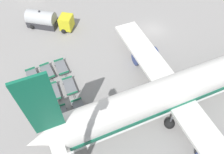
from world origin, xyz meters
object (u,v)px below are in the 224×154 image
(airplane, at_px, (181,88))
(baggage_dolly_row_near_col_a, at_px, (33,77))
(baggage_dolly_row_mid_a_col_c, at_px, (63,116))
(baggage_dolly_row_mid_b_col_a, at_px, (62,67))
(baggage_dolly_row_near_col_b, at_px, (40,98))
(baggage_dolly_row_near_col_c, at_px, (47,123))
(baggage_dolly_row_mid_a_col_b, at_px, (54,92))
(baggage_dolly_row_mid_b_col_b, at_px, (70,86))
(fuel_tanker_secondary, at_px, (47,20))
(baggage_dolly_row_mid_b_col_c, at_px, (80,110))
(baggage_dolly_row_mid_a_col_a, at_px, (47,72))

(airplane, bearing_deg, baggage_dolly_row_near_col_a, -122.61)
(baggage_dolly_row_mid_a_col_c, bearing_deg, baggage_dolly_row_mid_b_col_a, 167.02)
(baggage_dolly_row_near_col_b, height_order, baggage_dolly_row_near_col_c, same)
(airplane, relative_size, baggage_dolly_row_near_col_b, 10.58)
(baggage_dolly_row_mid_a_col_b, distance_m, baggage_dolly_row_mid_a_col_c, 4.14)
(baggage_dolly_row_mid_a_col_b, bearing_deg, baggage_dolly_row_mid_a_col_c, 3.11)
(baggage_dolly_row_mid_b_col_a, bearing_deg, baggage_dolly_row_mid_b_col_b, 3.41)
(fuel_tanker_secondary, distance_m, baggage_dolly_row_mid_b_col_b, 15.22)
(baggage_dolly_row_mid_a_col_b, height_order, baggage_dolly_row_mid_a_col_c, same)
(baggage_dolly_row_near_col_a, bearing_deg, baggage_dolly_row_mid_b_col_c, 31.45)
(baggage_dolly_row_mid_a_col_a, relative_size, baggage_dolly_row_mid_b_col_a, 1.01)
(baggage_dolly_row_near_col_a, bearing_deg, fuel_tanker_secondary, 158.00)
(airplane, relative_size, baggage_dolly_row_mid_b_col_c, 10.70)
(baggage_dolly_row_mid_a_col_a, height_order, baggage_dolly_row_mid_a_col_c, same)
(baggage_dolly_row_near_col_c, height_order, baggage_dolly_row_mid_a_col_a, same)
(airplane, relative_size, baggage_dolly_row_mid_a_col_c, 10.76)
(baggage_dolly_row_near_col_b, bearing_deg, baggage_dolly_row_mid_b_col_a, 136.18)
(baggage_dolly_row_mid_b_col_c, bearing_deg, fuel_tanker_secondary, -179.23)
(baggage_dolly_row_mid_a_col_a, bearing_deg, baggage_dolly_row_mid_b_col_c, 18.17)
(baggage_dolly_row_near_col_b, height_order, baggage_dolly_row_mid_a_col_c, same)
(baggage_dolly_row_near_col_c, relative_size, baggage_dolly_row_mid_b_col_b, 1.01)
(baggage_dolly_row_mid_a_col_b, relative_size, baggage_dolly_row_mid_a_col_c, 1.00)
(baggage_dolly_row_near_col_c, relative_size, baggage_dolly_row_mid_a_col_c, 1.02)
(baggage_dolly_row_near_col_b, height_order, baggage_dolly_row_mid_a_col_a, same)
(baggage_dolly_row_mid_a_col_b, height_order, baggage_dolly_row_mid_b_col_c, same)
(baggage_dolly_row_mid_b_col_b, bearing_deg, airplane, 59.98)
(airplane, height_order, baggage_dolly_row_mid_a_col_a, airplane)
(baggage_dolly_row_near_col_a, height_order, baggage_dolly_row_mid_b_col_c, same)
(fuel_tanker_secondary, xyz_separation_m, baggage_dolly_row_mid_a_col_c, (19.42, -2.09, -0.93))
(fuel_tanker_secondary, distance_m, baggage_dolly_row_near_col_b, 16.14)
(baggage_dolly_row_near_col_b, xyz_separation_m, baggage_dolly_row_mid_b_col_b, (-0.32, 4.40, 0.00))
(baggage_dolly_row_near_col_c, height_order, baggage_dolly_row_mid_b_col_c, same)
(baggage_dolly_row_mid_b_col_b, bearing_deg, baggage_dolly_row_mid_a_col_a, -148.18)
(baggage_dolly_row_mid_a_col_a, relative_size, baggage_dolly_row_mid_a_col_b, 1.02)
(baggage_dolly_row_near_col_b, xyz_separation_m, baggage_dolly_row_near_col_c, (4.15, 0.16, 0.00))
(airplane, height_order, baggage_dolly_row_mid_a_col_b, airplane)
(baggage_dolly_row_mid_a_col_a, bearing_deg, baggage_dolly_row_mid_b_col_a, 91.83)
(baggage_dolly_row_mid_a_col_a, distance_m, baggage_dolly_row_mid_a_col_c, 8.18)
(baggage_dolly_row_mid_b_col_a, bearing_deg, baggage_dolly_row_mid_a_col_c, -12.98)
(baggage_dolly_row_mid_b_col_b, bearing_deg, baggage_dolly_row_mid_a_col_b, -87.57)
(airplane, bearing_deg, baggage_dolly_row_near_col_c, -100.12)
(baggage_dolly_row_mid_a_col_a, relative_size, baggage_dolly_row_mid_a_col_c, 1.02)
(baggage_dolly_row_mid_b_col_c, bearing_deg, baggage_dolly_row_near_col_c, -86.12)
(baggage_dolly_row_near_col_a, relative_size, baggage_dolly_row_mid_a_col_a, 1.00)
(baggage_dolly_row_near_col_c, xyz_separation_m, baggage_dolly_row_mid_a_col_b, (-4.37, 1.87, 0.00))
(baggage_dolly_row_near_col_a, bearing_deg, baggage_dolly_row_mid_b_col_a, 92.88)
(fuel_tanker_secondary, height_order, baggage_dolly_row_mid_b_col_a, fuel_tanker_secondary)
(baggage_dolly_row_near_col_a, relative_size, baggage_dolly_row_mid_b_col_b, 1.01)
(baggage_dolly_row_mid_a_col_b, distance_m, baggage_dolly_row_mid_b_col_b, 2.36)
(baggage_dolly_row_mid_b_col_c, bearing_deg, baggage_dolly_row_mid_b_col_b, -177.04)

